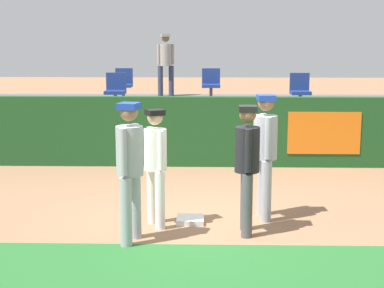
{
  "coord_description": "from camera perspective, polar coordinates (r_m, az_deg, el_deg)",
  "views": [
    {
      "loc": [
        -0.02,
        -8.49,
        2.76
      ],
      "look_at": [
        -0.26,
        1.07,
        1.0
      ],
      "focal_mm": 56.39,
      "sensor_mm": 36.0,
      "label": 1
    }
  ],
  "objects": [
    {
      "name": "ground_plane",
      "position": [
        8.93,
        1.53,
        -7.58
      ],
      "size": [
        60.0,
        60.0,
        0.0
      ],
      "primitive_type": "plane",
      "color": "#936B4C"
    },
    {
      "name": "first_base",
      "position": [
        8.99,
        -0.17,
        -7.19
      ],
      "size": [
        0.4,
        0.4,
        0.08
      ],
      "primitive_type": "cube",
      "color": "white",
      "rests_on": "ground_plane"
    },
    {
      "name": "player_fielder_home",
      "position": [
        8.62,
        -3.47,
        -1.48
      ],
      "size": [
        0.44,
        0.55,
        1.71
      ],
      "rotation": [
        0.0,
        0.0,
        -1.09
      ],
      "color": "white",
      "rests_on": "ground_plane"
    },
    {
      "name": "player_runner_visitor",
      "position": [
        7.95,
        -5.9,
        -1.76
      ],
      "size": [
        0.44,
        0.51,
        1.88
      ],
      "rotation": [
        0.0,
        0.0,
        -1.83
      ],
      "color": "#9EA3AD",
      "rests_on": "ground_plane"
    },
    {
      "name": "player_coach_visitor",
      "position": [
        9.01,
        6.93,
        -0.36
      ],
      "size": [
        0.38,
        0.52,
        1.87
      ],
      "rotation": [
        0.0,
        0.0,
        -1.49
      ],
      "color": "#9EA3AD",
      "rests_on": "ground_plane"
    },
    {
      "name": "player_umpire",
      "position": [
        8.3,
        5.23,
        -1.56
      ],
      "size": [
        0.35,
        0.5,
        1.8
      ],
      "rotation": [
        0.0,
        0.0,
        -1.58
      ],
      "color": "#4C4C51",
      "rests_on": "ground_plane"
    },
    {
      "name": "field_wall",
      "position": [
        12.62,
        1.59,
        1.18
      ],
      "size": [
        18.0,
        0.26,
        1.47
      ],
      "color": "#19471E",
      "rests_on": "ground_plane"
    },
    {
      "name": "bleacher_platform",
      "position": [
        15.2,
        1.53,
        1.91
      ],
      "size": [
        18.0,
        4.8,
        1.02
      ],
      "primitive_type": "cube",
      "color": "#59595E",
      "rests_on": "ground_plane"
    },
    {
      "name": "seat_back_center",
      "position": [
        15.75,
        1.81,
        5.81
      ],
      "size": [
        0.47,
        0.44,
        0.84
      ],
      "color": "#4C4C51",
      "rests_on": "bleacher_platform"
    },
    {
      "name": "seat_front_right",
      "position": [
        14.12,
        10.19,
        5.11
      ],
      "size": [
        0.45,
        0.44,
        0.84
      ],
      "color": "#4C4C51",
      "rests_on": "bleacher_platform"
    },
    {
      "name": "seat_front_left",
      "position": [
        14.12,
        -7.24,
        5.2
      ],
      "size": [
        0.47,
        0.44,
        0.84
      ],
      "color": "#4C4C51",
      "rests_on": "bleacher_platform"
    },
    {
      "name": "seat_back_left",
      "position": [
        15.9,
        -6.49,
        5.79
      ],
      "size": [
        0.45,
        0.44,
        0.84
      ],
      "color": "#4C4C51",
      "rests_on": "bleacher_platform"
    },
    {
      "name": "spectator_hooded",
      "position": [
        16.95,
        -2.51,
        7.91
      ],
      "size": [
        0.47,
        0.39,
        1.72
      ],
      "rotation": [
        0.0,
        0.0,
        3.37
      ],
      "color": "#33384C",
      "rests_on": "bleacher_platform"
    }
  ]
}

